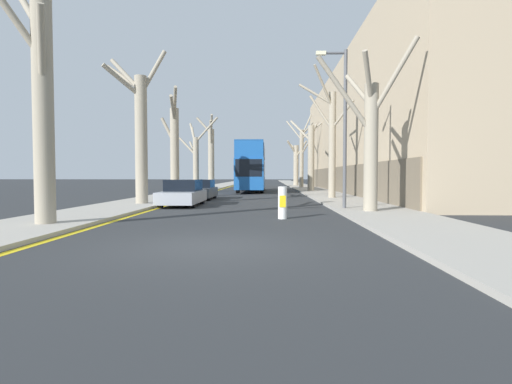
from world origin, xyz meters
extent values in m
plane|color=#2B2D30|center=(0.00, 0.00, 0.00)|extent=(300.00, 300.00, 0.00)
cube|color=#A39E93|center=(-5.92, 50.00, 0.06)|extent=(3.38, 120.00, 0.12)
cube|color=#A39E93|center=(5.92, 50.00, 0.06)|extent=(3.38, 120.00, 0.12)
cube|color=tan|center=(12.61, 29.72, 5.89)|extent=(10.00, 44.85, 11.77)
cube|color=#6B5E4C|center=(7.59, 29.72, 1.18)|extent=(0.12, 43.96, 2.35)
cube|color=yellow|center=(-4.05, 50.00, 0.00)|extent=(0.24, 120.00, 0.01)
cylinder|color=gray|center=(-5.53, 3.20, 3.67)|extent=(0.60, 0.60, 7.33)
cylinder|color=gray|center=(-6.18, 3.71, 6.70)|extent=(1.55, 1.27, 1.78)
cylinder|color=gray|center=(-5.24, 2.66, 5.27)|extent=(0.86, 1.34, 2.18)
cylinder|color=gray|center=(-6.09, 2.77, 6.16)|extent=(1.39, 1.13, 2.19)
cylinder|color=gray|center=(-5.37, 12.00, 3.38)|extent=(0.64, 0.64, 6.77)
cylinder|color=gray|center=(-6.07, 11.31, 6.35)|extent=(1.65, 1.62, 1.46)
cylinder|color=gray|center=(-6.26, 12.39, 6.91)|extent=(2.03, 1.04, 1.97)
cylinder|color=gray|center=(-4.77, 12.19, 6.98)|extent=(1.44, 0.66, 2.44)
cylinder|color=gray|center=(-5.40, 12.63, 6.02)|extent=(0.29, 1.45, 1.87)
cylinder|color=gray|center=(-6.49, 12.66, 6.85)|extent=(2.47, 1.57, 1.71)
cylinder|color=gray|center=(-5.42, 19.66, 3.18)|extent=(0.62, 0.62, 6.37)
cylinder|color=gray|center=(-5.87, 19.67, 4.76)|extent=(1.12, 0.25, 1.95)
cylinder|color=gray|center=(-5.08, 18.45, 6.53)|extent=(0.90, 2.58, 1.86)
cylinder|color=gray|center=(-5.26, 18.54, 6.17)|extent=(0.55, 2.37, 1.50)
cylinder|color=gray|center=(-5.53, 28.63, 2.58)|extent=(0.54, 0.54, 5.15)
cylinder|color=gray|center=(-4.45, 28.22, 5.81)|extent=(2.33, 1.03, 2.31)
cylinder|color=gray|center=(-6.39, 29.06, 4.33)|extent=(1.93, 1.09, 1.86)
cylinder|color=gray|center=(-5.91, 29.33, 5.46)|extent=(1.02, 1.64, 2.43)
cylinder|color=gray|center=(-5.80, 29.16, 5.19)|extent=(0.80, 1.30, 2.17)
cylinder|color=gray|center=(-5.93, 29.29, 4.06)|extent=(1.04, 1.55, 1.67)
cylinder|color=gray|center=(-5.43, 37.97, 3.50)|extent=(0.72, 0.72, 7.00)
cylinder|color=gray|center=(-6.29, 38.16, 7.45)|extent=(1.96, 0.68, 2.04)
cylinder|color=gray|center=(-5.32, 37.06, 6.36)|extent=(0.48, 2.05, 2.92)
cylinder|color=gray|center=(-5.24, 36.95, 7.18)|extent=(0.66, 2.26, 2.60)
cylinder|color=gray|center=(5.54, 7.85, 2.67)|extent=(0.58, 0.58, 5.34)
cylinder|color=gray|center=(5.16, 8.50, 5.21)|extent=(1.00, 1.51, 1.66)
cylinder|color=gray|center=(5.24, 7.20, 5.42)|extent=(0.85, 1.53, 1.87)
cylinder|color=gray|center=(6.28, 7.37, 5.46)|extent=(1.73, 1.24, 3.00)
cylinder|color=gray|center=(4.41, 7.64, 4.85)|extent=(2.45, 0.65, 3.12)
cylinder|color=gray|center=(5.53, 17.88, 3.54)|extent=(0.47, 0.47, 7.09)
cylinder|color=gray|center=(4.87, 17.33, 7.31)|extent=(1.54, 1.31, 2.63)
cylinder|color=gray|center=(6.10, 17.26, 5.52)|extent=(1.32, 1.44, 1.73)
cylinder|color=gray|center=(4.45, 18.06, 6.98)|extent=(2.29, 0.54, 1.52)
cylinder|color=gray|center=(4.82, 18.13, 5.76)|extent=(1.61, 0.70, 2.43)
cylinder|color=gray|center=(5.37, 29.47, 3.15)|extent=(0.63, 0.63, 6.30)
cylinder|color=gray|center=(5.71, 30.44, 5.93)|extent=(0.93, 2.12, 1.60)
cylinder|color=gray|center=(5.36, 30.34, 4.76)|extent=(0.23, 1.88, 1.63)
cylinder|color=gray|center=(4.47, 30.60, 5.94)|extent=(2.04, 2.49, 2.38)
cylinder|color=gray|center=(5.36, 40.33, 3.57)|extent=(0.50, 0.50, 7.15)
cylinder|color=gray|center=(4.50, 41.40, 7.20)|extent=(1.93, 2.34, 2.66)
cylinder|color=gray|center=(5.95, 39.44, 7.13)|extent=(1.37, 1.96, 1.51)
cylinder|color=gray|center=(5.98, 40.88, 7.76)|extent=(1.48, 1.32, 2.84)
cylinder|color=gray|center=(6.60, 39.48, 7.02)|extent=(2.67, 1.91, 2.10)
cylinder|color=gray|center=(5.73, 39.73, 4.85)|extent=(0.96, 1.40, 1.54)
cylinder|color=gray|center=(5.39, 50.62, 3.01)|extent=(0.76, 0.76, 6.02)
cylinder|color=gray|center=(4.82, 51.10, 5.97)|extent=(1.43, 1.26, 1.28)
cylinder|color=gray|center=(6.06, 49.67, 5.36)|extent=(1.66, 2.20, 2.47)
cylinder|color=gray|center=(4.73, 50.15, 5.68)|extent=(1.64, 1.27, 2.07)
cube|color=#19519E|center=(-0.34, 30.01, 1.69)|extent=(2.49, 11.17, 2.68)
cube|color=#19519E|center=(-0.34, 30.01, 3.75)|extent=(2.44, 10.95, 1.45)
cube|color=navy|center=(-0.34, 30.01, 4.54)|extent=(2.44, 10.95, 0.12)
cube|color=black|center=(-0.34, 30.01, 2.21)|extent=(2.52, 9.83, 1.39)
cube|color=black|center=(-0.34, 30.01, 3.83)|extent=(2.52, 9.83, 1.10)
cube|color=black|center=(-0.34, 24.44, 2.21)|extent=(2.25, 0.06, 1.46)
cylinder|color=black|center=(-1.42, 26.66, 0.48)|extent=(0.30, 0.97, 0.97)
cylinder|color=black|center=(0.74, 26.66, 0.48)|extent=(0.30, 0.97, 0.97)
cylinder|color=black|center=(-1.42, 33.14, 0.48)|extent=(0.30, 0.97, 0.97)
cylinder|color=black|center=(0.74, 33.14, 0.48)|extent=(0.30, 0.97, 0.97)
cube|color=#9EA3AD|center=(-3.16, 11.86, 0.47)|extent=(1.83, 4.52, 0.59)
cube|color=black|center=(-3.16, 12.13, 1.07)|extent=(1.61, 2.35, 0.60)
cylinder|color=black|center=(-3.97, 10.50, 0.32)|extent=(0.20, 0.64, 0.64)
cylinder|color=black|center=(-2.36, 10.50, 0.32)|extent=(0.20, 0.64, 0.64)
cylinder|color=black|center=(-3.97, 13.21, 0.32)|extent=(0.20, 0.64, 0.64)
cylinder|color=black|center=(-2.36, 13.21, 0.32)|extent=(0.20, 0.64, 0.64)
cube|color=#4C5156|center=(-3.16, 17.41, 0.48)|extent=(1.71, 4.36, 0.59)
cube|color=black|center=(-3.16, 17.67, 1.04)|extent=(1.50, 2.27, 0.54)
cylinder|color=black|center=(-3.91, 16.10, 0.33)|extent=(0.20, 0.66, 0.66)
cylinder|color=black|center=(-2.42, 16.10, 0.33)|extent=(0.20, 0.66, 0.66)
cylinder|color=black|center=(-3.91, 18.71, 0.33)|extent=(0.20, 0.66, 0.66)
cylinder|color=black|center=(-2.42, 18.71, 0.33)|extent=(0.20, 0.66, 0.66)
cylinder|color=#4C4F54|center=(4.74, 9.25, 3.58)|extent=(0.16, 0.16, 7.17)
cylinder|color=#4C4F54|center=(4.19, 9.25, 7.02)|extent=(1.10, 0.11, 0.11)
cube|color=beige|center=(3.64, 9.25, 7.02)|extent=(0.44, 0.20, 0.16)
cylinder|color=white|center=(1.83, 5.75, 0.59)|extent=(0.32, 0.32, 1.18)
cube|color=yellow|center=(1.83, 5.59, 0.65)|extent=(0.23, 0.01, 0.43)
camera|label=1|loc=(1.31, -8.79, 1.59)|focal=28.00mm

